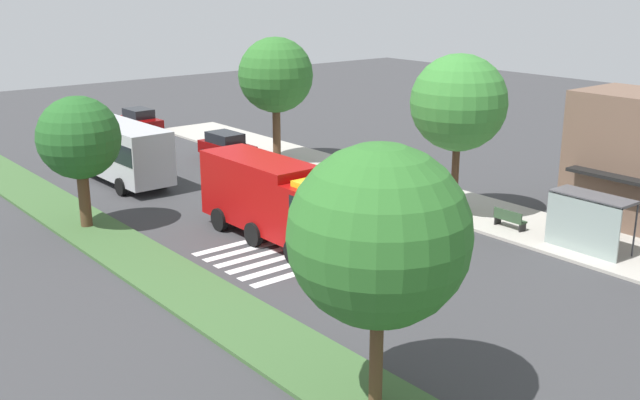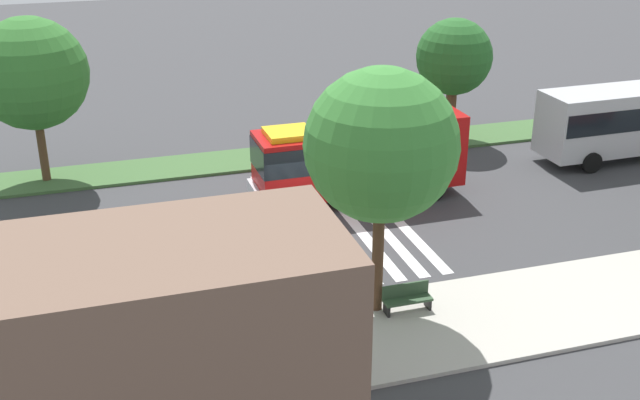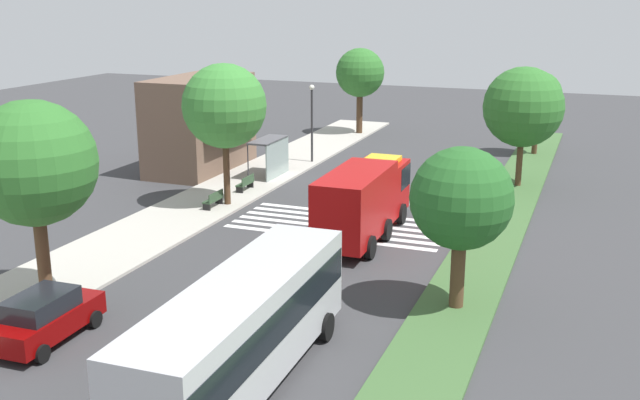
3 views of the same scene
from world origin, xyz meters
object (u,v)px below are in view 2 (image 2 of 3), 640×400
Objects in this scene: fire_truck at (356,155)px; sidewalk_tree_west at (381,145)px; bus_stop_shelter at (151,300)px; bench_west_of_shelter at (407,298)px; bench_near_shelter at (286,317)px; median_tree_far_west at (454,57)px; median_tree_west at (31,74)px.

fire_truck is 1.15× the size of sidewalk_tree_west.
bus_stop_shelter is 8.16m from bench_west_of_shelter.
bench_near_shelter is at bearing 0.00° from bench_west_of_shelter.
median_tree_far_west is 20.26m from median_tree_west.
bench_west_of_shelter is at bearing 59.93° from median_tree_far_west.
fire_truck is 1.24× the size of median_tree_west.
bench_near_shelter is 0.22× the size of median_tree_west.
median_tree_far_west is at bearing -180.00° from median_tree_west.
median_tree_far_west is (-13.01, -15.47, 3.81)m from bench_near_shelter.
fire_truck is 14.52m from median_tree_west.
fire_truck is 13.45m from bus_stop_shelter.
bench_west_of_shelter is at bearing 80.06° from fire_truck.
bus_stop_shelter reaches higher than bench_west_of_shelter.
bench_west_of_shelter is at bearing 180.00° from bench_near_shelter.
bench_near_shelter is 20.57m from median_tree_far_west.
bench_near_shelter is 4.05m from bench_west_of_shelter.
median_tree_far_west reaches higher than bench_near_shelter.
median_tree_far_west is (-9.86, -15.08, -1.36)m from sidewalk_tree_west.
median_tree_far_west is at bearing -130.07° from bench_near_shelter.
sidewalk_tree_west is at bearing 74.21° from fire_truck.
sidewalk_tree_west is at bearing 56.82° from median_tree_far_west.
bench_near_shelter is at bearing 49.93° from median_tree_far_west.
bus_stop_shelter is 2.19× the size of bench_near_shelter.
median_tree_west is (3.24, -15.45, 3.19)m from bus_stop_shelter.
median_tree_west is at bearing 0.00° from median_tree_far_west.
sidewalk_tree_west is at bearing 124.56° from median_tree_west.
sidewalk_tree_west reaches higher than bus_stop_shelter.
bench_west_of_shelter is (1.56, 9.42, -1.44)m from fire_truck.
median_tree_far_west is at bearing -137.74° from bus_stop_shelter.
sidewalk_tree_west is at bearing -172.97° from bench_near_shelter.
median_tree_west is at bearing -25.75° from fire_truck.
bus_stop_shelter is at bearing 101.83° from median_tree_west.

